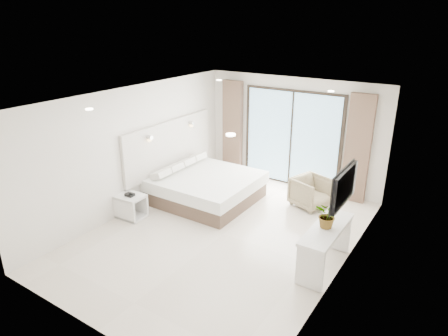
{
  "coord_description": "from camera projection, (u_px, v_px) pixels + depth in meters",
  "views": [
    {
      "loc": [
        3.8,
        -5.75,
        4.03
      ],
      "look_at": [
        -0.24,
        0.4,
        1.22
      ],
      "focal_mm": 32.0,
      "sensor_mm": 36.0,
      "label": 1
    }
  ],
  "objects": [
    {
      "name": "plant",
      "position": [
        328.0,
        218.0,
        6.5
      ],
      "size": [
        0.54,
        0.56,
        0.35
      ],
      "primitive_type": "imported",
      "rotation": [
        0.0,
        0.0,
        -0.37
      ],
      "color": "#33662D",
      "rests_on": "console_desk"
    },
    {
      "name": "room_shell",
      "position": [
        238.0,
        145.0,
        8.09
      ],
      "size": [
        4.62,
        6.22,
        2.72
      ],
      "color": "silver",
      "rests_on": "ground"
    },
    {
      "name": "armchair",
      "position": [
        311.0,
        191.0,
        8.92
      ],
      "size": [
        0.89,
        0.91,
        0.75
      ],
      "primitive_type": "imported",
      "rotation": [
        0.0,
        0.0,
        1.24
      ],
      "color": "#9C8B66",
      "rests_on": "ground"
    },
    {
      "name": "console_desk",
      "position": [
        326.0,
        239.0,
        6.65
      ],
      "size": [
        0.46,
        1.48,
        0.77
      ],
      "color": "white",
      "rests_on": "ground"
    },
    {
      "name": "bed",
      "position": [
        206.0,
        187.0,
        9.25
      ],
      "size": [
        2.18,
        2.08,
        0.75
      ],
      "color": "brown",
      "rests_on": "ground"
    },
    {
      "name": "ground",
      "position": [
        223.0,
        234.0,
        7.87
      ],
      "size": [
        6.2,
        6.2,
        0.0
      ],
      "primitive_type": "plane",
      "color": "beige",
      "rests_on": "ground"
    },
    {
      "name": "phone",
      "position": [
        130.0,
        195.0,
        8.31
      ],
      "size": [
        0.19,
        0.15,
        0.06
      ],
      "primitive_type": "cube",
      "rotation": [
        0.0,
        0.0,
        0.07
      ],
      "color": "black",
      "rests_on": "nightstand"
    },
    {
      "name": "nightstand",
      "position": [
        131.0,
        206.0,
        8.44
      ],
      "size": [
        0.58,
        0.49,
        0.51
      ],
      "rotation": [
        0.0,
        0.0,
        0.05
      ],
      "color": "white",
      "rests_on": "ground"
    }
  ]
}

